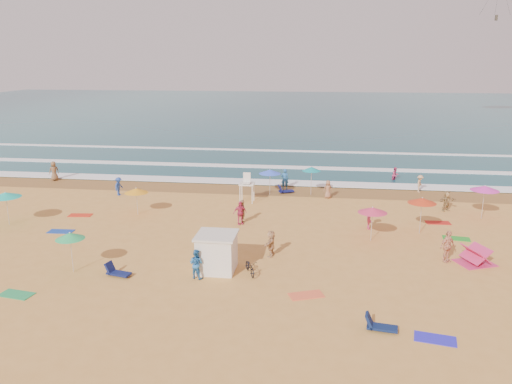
# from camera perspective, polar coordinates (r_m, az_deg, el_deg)

# --- Properties ---
(ground) EXTENTS (220.00, 220.00, 0.00)m
(ground) POSITION_cam_1_polar(r_m,az_deg,el_deg) (33.12, -0.99, -5.17)
(ground) COLOR gold
(ground) RESTS_ON ground
(ocean) EXTENTS (220.00, 140.00, 0.18)m
(ocean) POSITION_cam_1_polar(r_m,az_deg,el_deg) (115.42, 5.24, 9.18)
(ocean) COLOR #0C4756
(ocean) RESTS_ON ground
(wet_sand) EXTENTS (220.00, 220.00, 0.00)m
(wet_sand) POSITION_cam_1_polar(r_m,az_deg,el_deg) (44.97, 1.36, 0.26)
(wet_sand) COLOR olive
(wet_sand) RESTS_ON ground
(surf_foam) EXTENTS (200.00, 18.70, 0.05)m
(surf_foam) POSITION_cam_1_polar(r_m,az_deg,el_deg) (53.49, 2.38, 2.73)
(surf_foam) COLOR white
(surf_foam) RESTS_ON ground
(cabana) EXTENTS (2.00, 2.00, 2.00)m
(cabana) POSITION_cam_1_polar(r_m,az_deg,el_deg) (27.86, -4.50, -6.99)
(cabana) COLOR silver
(cabana) RESTS_ON ground
(cabana_roof) EXTENTS (2.20, 2.20, 0.12)m
(cabana_roof) POSITION_cam_1_polar(r_m,az_deg,el_deg) (27.48, -4.55, -4.94)
(cabana_roof) COLOR silver
(cabana_roof) RESTS_ON cabana
(bicycle) EXTENTS (1.15, 1.69, 0.84)m
(bicycle) POSITION_cam_1_polar(r_m,az_deg,el_deg) (27.50, -0.69, -8.56)
(bicycle) COLOR black
(bicycle) RESTS_ON ground
(lifeguard_stand) EXTENTS (1.20, 1.20, 2.10)m
(lifeguard_stand) POSITION_cam_1_polar(r_m,az_deg,el_deg) (40.83, -1.04, 0.26)
(lifeguard_stand) COLOR white
(lifeguard_stand) RESTS_ON ground
(beach_umbrellas) EXTENTS (52.11, 27.24, 0.80)m
(beach_umbrellas) POSITION_cam_1_polar(r_m,az_deg,el_deg) (31.65, 6.30, -2.12)
(beach_umbrellas) COLOR red
(beach_umbrellas) RESTS_ON ground
(loungers) EXTENTS (51.73, 23.40, 0.34)m
(loungers) POSITION_cam_1_polar(r_m,az_deg,el_deg) (29.50, 9.47, -7.62)
(loungers) COLOR #101753
(loungers) RESTS_ON ground
(towels) EXTENTS (51.22, 17.08, 0.03)m
(towels) POSITION_cam_1_polar(r_m,az_deg,el_deg) (30.02, 0.90, -7.32)
(towels) COLOR #D21A48
(towels) RESTS_ON ground
(beachgoers) EXTENTS (39.01, 25.70, 2.15)m
(beachgoers) POSITION_cam_1_polar(r_m,az_deg,el_deg) (37.05, -1.97, -1.64)
(beachgoers) COLOR #E19976
(beachgoers) RESTS_ON ground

